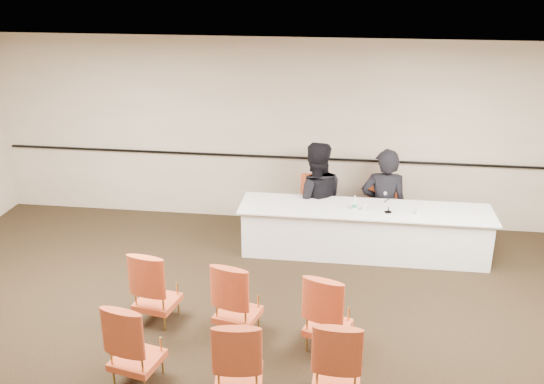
{
  "coord_description": "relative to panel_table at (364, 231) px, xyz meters",
  "views": [
    {
      "loc": [
        0.87,
        -5.33,
        4.13
      ],
      "look_at": [
        -0.21,
        2.6,
        1.02
      ],
      "focal_mm": 40.0,
      "sensor_mm": 36.0,
      "label": 1
    }
  ],
  "objects": [
    {
      "name": "water_bottle",
      "position": [
        -0.16,
        -0.06,
        0.47
      ],
      "size": [
        0.07,
        0.07,
        0.21
      ],
      "primitive_type": null,
      "rotation": [
        0.0,
        0.0,
        -0.2
      ],
      "color": "#178075",
      "rests_on": "panel_table"
    },
    {
      "name": "microphone",
      "position": [
        0.32,
        -0.12,
        0.5
      ],
      "size": [
        0.16,
        0.22,
        0.27
      ],
      "primitive_type": null,
      "rotation": [
        0.0,
        0.0,
        0.33
      ],
      "color": "black",
      "rests_on": "panel_table"
    },
    {
      "name": "drinking_glass",
      "position": [
        -0.02,
        -0.09,
        0.42
      ],
      "size": [
        0.07,
        0.07,
        0.1
      ],
      "primitive_type": "cylinder",
      "rotation": [
        0.0,
        0.0,
        0.18
      ],
      "color": "white",
      "rests_on": "panel_table"
    },
    {
      "name": "coffee_cup",
      "position": [
        0.73,
        -0.13,
        0.42
      ],
      "size": [
        0.09,
        0.09,
        0.12
      ],
      "primitive_type": "cylinder",
      "rotation": [
        0.0,
        0.0,
        -0.17
      ],
      "color": "silver",
      "rests_on": "panel_table"
    },
    {
      "name": "aud_chair_back_mid",
      "position": [
        -1.24,
        -3.36,
        0.11
      ],
      "size": [
        0.55,
        0.55,
        0.95
      ],
      "primitive_type": null,
      "rotation": [
        0.0,
        0.0,
        0.12
      ],
      "color": "#B54220",
      "rests_on": "ground"
    },
    {
      "name": "panelist_main_chair",
      "position": [
        0.29,
        0.55,
        0.11
      ],
      "size": [
        0.5,
        0.5,
        0.95
      ],
      "primitive_type": null,
      "rotation": [
        0.0,
        0.0,
        0.0
      ],
      "color": "#B54220",
      "rests_on": "ground"
    },
    {
      "name": "panel_table",
      "position": [
        0.0,
        0.0,
        0.0
      ],
      "size": [
        3.65,
        0.85,
        0.73
      ],
      "primitive_type": null,
      "rotation": [
        0.0,
        0.0,
        0.0
      ],
      "color": "white",
      "rests_on": "ground"
    },
    {
      "name": "floor",
      "position": [
        -1.13,
        -2.86,
        -0.37
      ],
      "size": [
        10.0,
        10.0,
        0.0
      ],
      "primitive_type": "plane",
      "color": "black",
      "rests_on": "ground"
    },
    {
      "name": "panelist_main",
      "position": [
        0.29,
        0.55,
        0.14
      ],
      "size": [
        0.71,
        0.47,
        1.95
      ],
      "primitive_type": "imported",
      "rotation": [
        0.0,
        0.0,
        3.14
      ],
      "color": "black",
      "rests_on": "ground"
    },
    {
      "name": "panelist_second_chair",
      "position": [
        -0.77,
        0.55,
        0.11
      ],
      "size": [
        0.5,
        0.5,
        0.95
      ],
      "primitive_type": null,
      "rotation": [
        0.0,
        0.0,
        0.0
      ],
      "color": "#B54220",
      "rests_on": "ground"
    },
    {
      "name": "ceiling",
      "position": [
        -1.13,
        -2.86,
        2.63
      ],
      "size": [
        10.0,
        10.0,
        0.0
      ],
      "primitive_type": "plane",
      "rotation": [
        3.14,
        0.0,
        0.0
      ],
      "color": "white",
      "rests_on": "ground"
    },
    {
      "name": "wall_rail",
      "position": [
        -1.13,
        1.1,
        0.73
      ],
      "size": [
        9.8,
        0.04,
        0.03
      ],
      "primitive_type": "cube",
      "color": "black",
      "rests_on": "wall_back"
    },
    {
      "name": "papers",
      "position": [
        0.49,
        -0.01,
        0.37
      ],
      "size": [
        0.32,
        0.25,
        0.0
      ],
      "primitive_type": "cube",
      "rotation": [
        0.0,
        0.0,
        0.11
      ],
      "color": "white",
      "rests_on": "panel_table"
    },
    {
      "name": "aud_chair_back_left",
      "position": [
        -2.33,
        -3.23,
        0.11
      ],
      "size": [
        0.6,
        0.6,
        0.95
      ],
      "primitive_type": null,
      "rotation": [
        0.0,
        0.0,
        -0.22
      ],
      "color": "#B54220",
      "rests_on": "ground"
    },
    {
      "name": "aud_chair_back_right",
      "position": [
        -0.28,
        -3.23,
        0.11
      ],
      "size": [
        0.51,
        0.51,
        0.95
      ],
      "primitive_type": null,
      "rotation": [
        0.0,
        0.0,
        -0.02
      ],
      "color": "#B54220",
      "rests_on": "ground"
    },
    {
      "name": "aud_chair_front_left",
      "position": [
        -2.47,
        -2.12,
        0.11
      ],
      "size": [
        0.58,
        0.58,
        0.95
      ],
      "primitive_type": null,
      "rotation": [
        0.0,
        0.0,
        -0.19
      ],
      "color": "#B54220",
      "rests_on": "ground"
    },
    {
      "name": "wall_back",
      "position": [
        -1.13,
        1.14,
        1.13
      ],
      "size": [
        10.0,
        0.04,
        3.0
      ],
      "primitive_type": "cube",
      "color": "#BAA992",
      "rests_on": "ground"
    },
    {
      "name": "panelist_second",
      "position": [
        -0.77,
        0.55,
        0.18
      ],
      "size": [
        1.1,
        0.93,
        1.97
      ],
      "primitive_type": "imported",
      "rotation": [
        0.0,
        0.0,
        3.36
      ],
      "color": "black",
      "rests_on": "ground"
    },
    {
      "name": "aud_chair_front_right",
      "position": [
        -0.41,
        -2.38,
        0.11
      ],
      "size": [
        0.63,
        0.63,
        0.95
      ],
      "primitive_type": null,
      "rotation": [
        0.0,
        0.0,
        -0.3
      ],
      "color": "#B54220",
      "rests_on": "ground"
    },
    {
      "name": "aud_chair_front_mid",
      "position": [
        -1.46,
        -2.25,
        0.11
      ],
      "size": [
        0.61,
        0.61,
        0.95
      ],
      "primitive_type": null,
      "rotation": [
        0.0,
        0.0,
        -0.25
      ],
      "color": "#B54220",
      "rests_on": "ground"
    }
  ]
}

